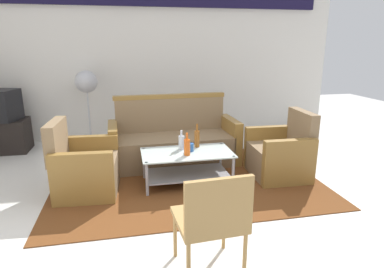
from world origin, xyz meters
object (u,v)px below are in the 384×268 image
at_px(cup, 190,147).
at_px(pedestal_fan, 87,86).
at_px(bottle_orange, 187,147).
at_px(coffee_table, 187,163).
at_px(armchair_left, 84,169).
at_px(bottle_brown, 197,138).
at_px(bottle_clear, 181,142).
at_px(couch, 174,142).
at_px(armchair_right, 280,155).
at_px(wicker_chair, 213,216).
at_px(tv_stand, 2,136).

bearing_deg(cup, pedestal_fan, 126.27).
bearing_deg(bottle_orange, coffee_table, 79.94).
height_order(armchair_left, bottle_orange, armchair_left).
bearing_deg(bottle_brown, bottle_clear, -166.41).
relative_size(bottle_orange, bottle_clear, 1.11).
xyz_separation_m(couch, pedestal_fan, (-1.25, 1.12, 0.70)).
height_order(armchair_right, wicker_chair, armchair_right).
xyz_separation_m(coffee_table, tv_stand, (-2.67, 1.82, -0.01)).
bearing_deg(bottle_brown, tv_stand, 149.81).
relative_size(bottle_clear, cup, 2.45).
relative_size(couch, wicker_chair, 2.17).
distance_m(armchair_left, bottle_brown, 1.40).
height_order(armchair_right, pedestal_fan, pedestal_fan).
distance_m(armchair_left, armchair_right, 2.45).
xyz_separation_m(bottle_orange, cup, (0.07, 0.14, -0.05)).
xyz_separation_m(pedestal_fan, wicker_chair, (1.17, -3.57, -0.52)).
height_order(bottle_brown, wicker_chair, wicker_chair).
distance_m(armchair_left, bottle_clear, 1.19).
xyz_separation_m(coffee_table, cup, (0.05, 0.03, 0.19)).
distance_m(coffee_table, pedestal_fan, 2.40).
distance_m(armchair_right, tv_stand, 4.31).
bearing_deg(couch, armchair_right, 147.88).
xyz_separation_m(couch, tv_stand, (-2.61, 1.07, -0.06)).
xyz_separation_m(cup, wicker_chair, (-0.19, -1.73, 0.03)).
bearing_deg(bottle_orange, bottle_clear, 96.40).
relative_size(bottle_brown, wicker_chair, 0.36).
height_order(coffee_table, bottle_brown, bottle_brown).
bearing_deg(wicker_chair, tv_stand, 121.77).
distance_m(armchair_right, pedestal_fan, 3.24).
height_order(coffee_table, tv_stand, tv_stand).
bearing_deg(cup, coffee_table, -149.91).
bearing_deg(wicker_chair, pedestal_fan, 104.20).
xyz_separation_m(cup, tv_stand, (-2.71, 1.79, -0.20)).
distance_m(tv_stand, pedestal_fan, 1.56).
xyz_separation_m(armchair_left, bottle_orange, (1.19, -0.11, 0.23)).
height_order(tv_stand, pedestal_fan, pedestal_fan).
bearing_deg(tv_stand, coffee_table, -34.36).
height_order(couch, tv_stand, couch).
bearing_deg(bottle_orange, armchair_right, 4.96).
distance_m(couch, tv_stand, 2.82).
bearing_deg(coffee_table, armchair_right, 0.05).
bearing_deg(couch, tv_stand, -23.99).
xyz_separation_m(couch, wicker_chair, (-0.09, -2.45, 0.18)).
relative_size(armchair_left, bottle_orange, 3.12).
bearing_deg(armchair_left, armchair_right, 93.80).
xyz_separation_m(armchair_left, coffee_table, (1.21, -0.00, -0.02)).
xyz_separation_m(bottle_clear, wicker_chair, (-0.09, -1.82, -0.01)).
bearing_deg(bottle_brown, couch, 110.34).
bearing_deg(cup, bottle_clear, 133.75).
bearing_deg(pedestal_fan, wicker_chair, -71.88).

